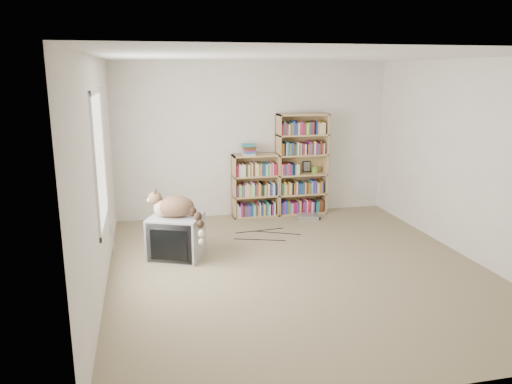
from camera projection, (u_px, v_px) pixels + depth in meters
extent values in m
cube|color=#9D8B6A|center=(298.00, 268.00, 6.08)|extent=(4.50, 5.00, 0.01)
cube|color=white|center=(254.00, 140.00, 8.16)|extent=(4.50, 0.02, 2.50)
cube|color=white|center=(411.00, 235.00, 3.42)|extent=(4.50, 0.02, 2.50)
cube|color=white|center=(98.00, 177.00, 5.30)|extent=(0.02, 5.00, 2.50)
cube|color=white|center=(471.00, 160.00, 6.27)|extent=(0.02, 5.00, 2.50)
cube|color=white|center=(302.00, 56.00, 5.49)|extent=(4.50, 5.00, 0.02)
cube|color=white|center=(100.00, 159.00, 5.46)|extent=(0.02, 1.22, 1.52)
cube|color=#AEAEB1|center=(176.00, 237.00, 6.39)|extent=(0.80, 0.77, 0.55)
cube|color=black|center=(169.00, 244.00, 6.13)|extent=(0.55, 0.25, 0.51)
cube|color=black|center=(169.00, 245.00, 6.11)|extent=(0.44, 0.19, 0.39)
cube|color=black|center=(179.00, 235.00, 6.51)|extent=(0.47, 0.44, 0.33)
ellipsoid|color=#382317|center=(175.00, 206.00, 6.28)|extent=(0.54, 0.40, 0.27)
ellipsoid|color=#382317|center=(185.00, 207.00, 6.29)|extent=(0.26, 0.28, 0.20)
ellipsoid|color=#C3AB8D|center=(161.00, 208.00, 6.25)|extent=(0.22, 0.22, 0.22)
ellipsoid|color=#382317|center=(155.00, 198.00, 6.23)|extent=(0.20, 0.19, 0.16)
sphere|color=beige|center=(150.00, 200.00, 6.23)|extent=(0.08, 0.08, 0.07)
cone|color=black|center=(155.00, 193.00, 6.17)|extent=(0.07, 0.09, 0.09)
cone|color=black|center=(156.00, 191.00, 6.26)|extent=(0.07, 0.09, 0.09)
cube|color=tan|center=(278.00, 165.00, 8.18)|extent=(0.03, 0.30, 1.67)
cube|color=tan|center=(325.00, 163.00, 8.36)|extent=(0.02, 0.30, 1.67)
cube|color=tan|center=(299.00, 163.00, 8.40)|extent=(0.84, 0.03, 1.67)
cube|color=tan|center=(303.00, 114.00, 8.08)|extent=(0.84, 0.30, 0.02)
cube|color=tan|center=(301.00, 212.00, 8.46)|extent=(0.84, 0.30, 0.03)
cube|color=tan|center=(301.00, 193.00, 8.39)|extent=(0.84, 0.30, 0.03)
cube|color=tan|center=(302.00, 174.00, 8.31)|extent=(0.84, 0.30, 0.02)
cube|color=tan|center=(302.00, 155.00, 8.23)|extent=(0.84, 0.30, 0.02)
cube|color=tan|center=(302.00, 135.00, 8.15)|extent=(0.84, 0.30, 0.02)
cube|color=red|center=(301.00, 206.00, 8.44)|extent=(0.76, 0.24, 0.19)
cube|color=#1C3DB8|center=(301.00, 187.00, 8.36)|extent=(0.76, 0.24, 0.19)
cube|color=#147542|center=(302.00, 168.00, 8.28)|extent=(0.76, 0.24, 0.19)
cube|color=#F8E3CC|center=(302.00, 148.00, 8.21)|extent=(0.76, 0.24, 0.19)
cube|color=black|center=(303.00, 128.00, 8.13)|extent=(0.76, 0.24, 0.19)
cube|color=tan|center=(234.00, 187.00, 8.10)|extent=(0.03, 0.30, 1.03)
cube|color=tan|center=(277.00, 185.00, 8.25)|extent=(0.03, 0.30, 1.03)
cube|color=tan|center=(254.00, 184.00, 8.31)|extent=(0.75, 0.03, 1.03)
cube|color=tan|center=(255.00, 155.00, 8.06)|extent=(0.75, 0.30, 0.02)
cube|color=tan|center=(256.00, 215.00, 8.29)|extent=(0.75, 0.30, 0.03)
cube|color=tan|center=(255.00, 196.00, 8.22)|extent=(0.75, 0.30, 0.03)
cube|color=tan|center=(255.00, 176.00, 8.14)|extent=(0.75, 0.30, 0.02)
cube|color=red|center=(255.00, 209.00, 8.27)|extent=(0.67, 0.24, 0.19)
cube|color=#1C3DB8|center=(255.00, 189.00, 8.19)|extent=(0.67, 0.24, 0.19)
cube|color=#147542|center=(255.00, 169.00, 8.11)|extent=(0.67, 0.24, 0.19)
cube|color=red|center=(249.00, 150.00, 7.99)|extent=(0.21, 0.27, 0.17)
cylinder|color=olive|center=(315.00, 170.00, 8.34)|extent=(0.10, 0.10, 0.11)
cube|color=black|center=(307.00, 167.00, 8.40)|extent=(0.14, 0.05, 0.19)
cube|color=#A9A9AE|center=(308.00, 217.00, 8.11)|extent=(0.38, 0.31, 0.08)
cube|color=silver|center=(111.00, 230.00, 6.53)|extent=(0.01, 0.08, 0.13)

